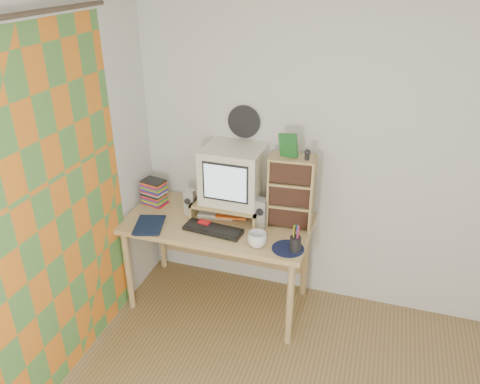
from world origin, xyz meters
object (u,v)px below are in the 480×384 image
Objects in this scene: crt_monitor at (233,175)px; diary at (135,223)px; desk at (220,232)px; keyboard at (213,230)px; mug at (257,240)px; dvd_stack at (154,190)px; cd_rack at (291,192)px.

diary is at bearing -146.35° from crt_monitor.
desk is 0.26m from keyboard.
desk is 0.48m from crt_monitor.
mug reaches higher than keyboard.
dvd_stack is (-0.60, 0.26, 0.11)m from keyboard.
desk is at bearing -178.45° from cd_rack.
mug reaches higher than diary.
desk is at bearing 14.32° from diary.
mug is at bearing -38.43° from desk.
desk is 3.17× the size of crt_monitor.
dvd_stack is at bearing 162.36° from keyboard.
diary is at bearing -149.88° from desk.
diary is at bearing -73.11° from dvd_stack.
crt_monitor is at bearing 48.59° from desk.
cd_rack is at bearing 33.33° from keyboard.
mug is (0.36, -0.09, 0.04)m from keyboard.
keyboard is at bearing -84.00° from desk.
desk is at bearing 141.57° from mug.
cd_rack reaches higher than keyboard.
crt_monitor is 3.31× the size of mug.
desk is 0.63m from dvd_stack.
mug reaches higher than desk.
desk is 0.65m from diary.
crt_monitor is at bearing 85.12° from keyboard.
crt_monitor is 0.45m from cd_rack.
desk is at bearing 7.84° from dvd_stack.
keyboard is 1.74× the size of dvd_stack.
dvd_stack is at bearing 175.40° from desk.
diary is (-0.55, -0.32, 0.16)m from desk.
mug is at bearing -51.35° from crt_monitor.
desk is 5.66× the size of diary.
mug is (-0.15, -0.35, -0.22)m from cd_rack.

